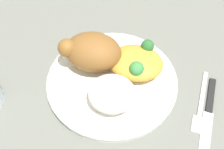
# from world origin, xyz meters

# --- Properties ---
(ground_plane) EXTENTS (2.00, 2.00, 0.00)m
(ground_plane) POSITION_xyz_m (0.00, 0.00, 0.00)
(ground_plane) COLOR slate
(plate) EXTENTS (0.26, 0.26, 0.02)m
(plate) POSITION_xyz_m (0.00, 0.00, 0.01)
(plate) COLOR white
(plate) RESTS_ON ground_plane
(roasted_chicken) EXTENTS (0.12, 0.09, 0.07)m
(roasted_chicken) POSITION_xyz_m (0.05, -0.03, 0.05)
(roasted_chicken) COLOR brown
(roasted_chicken) RESTS_ON plate
(rice_pile) EXTENTS (0.09, 0.08, 0.04)m
(rice_pile) POSITION_xyz_m (-0.01, 0.05, 0.04)
(rice_pile) COLOR white
(rice_pile) RESTS_ON plate
(mac_cheese_with_broccoli) EXTENTS (0.11, 0.09, 0.05)m
(mac_cheese_with_broccoli) POSITION_xyz_m (-0.04, -0.03, 0.04)
(mac_cheese_with_broccoli) COLOR gold
(mac_cheese_with_broccoli) RESTS_ON plate
(fork) EXTENTS (0.03, 0.14, 0.01)m
(fork) POSITION_xyz_m (-0.18, 0.01, 0.00)
(fork) COLOR silver
(fork) RESTS_ON ground_plane
(knife) EXTENTS (0.04, 0.19, 0.01)m
(knife) POSITION_xyz_m (-0.19, 0.03, 0.00)
(knife) COLOR black
(knife) RESTS_ON ground_plane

